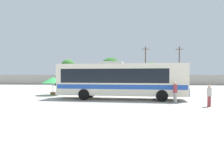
# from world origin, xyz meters

# --- Properties ---
(ground_plane) EXTENTS (300.00, 300.00, 0.00)m
(ground_plane) POSITION_xyz_m (0.00, 10.00, 0.00)
(ground_plane) COLOR #A3A099
(perimeter_wall) EXTENTS (80.00, 0.30, 2.36)m
(perimeter_wall) POSITION_xyz_m (0.00, 28.30, 1.18)
(perimeter_wall) COLOR #9E998C
(perimeter_wall) RESTS_ON ground_plane
(coach_bus_cream_blue) EXTENTS (12.40, 3.39, 3.65)m
(coach_bus_cream_blue) POSITION_xyz_m (0.48, -0.17, 1.95)
(coach_bus_cream_blue) COLOR silver
(coach_bus_cream_blue) RESTS_ON ground_plane
(attendant_by_bus_door) EXTENTS (0.51, 0.51, 1.79)m
(attendant_by_bus_door) POSITION_xyz_m (5.27, -2.47, 1.01)
(attendant_by_bus_door) COLOR #B7B2A8
(attendant_by_bus_door) RESTS_ON ground_plane
(passenger_waiting_on_apron) EXTENTS (0.44, 0.44, 1.63)m
(passenger_waiting_on_apron) POSITION_xyz_m (7.33, -4.34, 0.92)
(passenger_waiting_on_apron) COLOR #99383D
(passenger_waiting_on_apron) RESTS_ON ground_plane
(vendor_umbrella_near_gate_green) EXTENTS (2.57, 2.57, 2.13)m
(vendor_umbrella_near_gate_green) POSITION_xyz_m (-7.46, 3.15, 1.75)
(vendor_umbrella_near_gate_green) COLOR gray
(vendor_umbrella_near_gate_green) RESTS_ON ground_plane
(parked_car_leftmost_silver) EXTENTS (4.54, 2.20, 1.47)m
(parked_car_leftmost_silver) POSITION_xyz_m (-13.05, 24.38, 0.78)
(parked_car_leftmost_silver) COLOR #B7BABF
(parked_car_leftmost_silver) RESTS_ON ground_plane
(parked_car_second_silver) EXTENTS (4.35, 2.29, 1.54)m
(parked_car_second_silver) POSITION_xyz_m (-6.34, 24.22, 0.81)
(parked_car_second_silver) COLOR #B7BABF
(parked_car_second_silver) RESTS_ON ground_plane
(utility_pole_near) EXTENTS (1.80, 0.32, 9.23)m
(utility_pole_near) POSITION_xyz_m (13.69, 30.91, 4.80)
(utility_pole_near) COLOR #4C3823
(utility_pole_near) RESTS_ON ground_plane
(utility_pole_far) EXTENTS (1.80, 0.35, 9.33)m
(utility_pole_far) POSITION_xyz_m (5.52, 30.93, 4.85)
(utility_pole_far) COLOR #4C3823
(utility_pole_far) RESTS_ON ground_plane
(roadside_tree_left) EXTENTS (3.30, 3.30, 6.30)m
(roadside_tree_left) POSITION_xyz_m (-13.89, 30.37, 4.86)
(roadside_tree_left) COLOR brown
(roadside_tree_left) RESTS_ON ground_plane
(roadside_tree_midleft) EXTENTS (5.22, 5.22, 7.02)m
(roadside_tree_midleft) POSITION_xyz_m (-3.40, 34.61, 4.80)
(roadside_tree_midleft) COLOR brown
(roadside_tree_midleft) RESTS_ON ground_plane
(roadside_tree_midright) EXTENTS (3.24, 3.24, 5.71)m
(roadside_tree_midright) POSITION_xyz_m (7.34, 34.50, 4.30)
(roadside_tree_midright) COLOR brown
(roadside_tree_midright) RESTS_ON ground_plane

